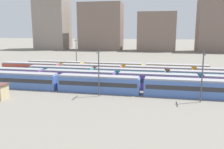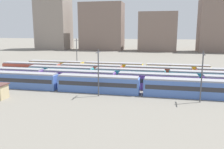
{
  "view_description": "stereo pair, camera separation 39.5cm",
  "coord_description": "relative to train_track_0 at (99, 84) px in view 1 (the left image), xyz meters",
  "views": [
    {
      "loc": [
        25.41,
        -48.29,
        13.49
      ],
      "look_at": [
        13.48,
        10.4,
        2.04
      ],
      "focal_mm": 37.43,
      "sensor_mm": 36.0,
      "label": 1
    },
    {
      "loc": [
        25.8,
        -48.21,
        13.49
      ],
      "look_at": [
        13.48,
        10.4,
        2.04
      ],
      "focal_mm": 37.43,
      "sensor_mm": 36.0,
      "label": 2
    }
  ],
  "objects": [
    {
      "name": "ground_plane",
      "position": [
        -12.59,
        10.4,
        -1.9
      ],
      "size": [
        600.0,
        600.0,
        0.0
      ],
      "primitive_type": "plane",
      "color": "slate"
    },
    {
      "name": "train_track_1",
      "position": [
        22.01,
        5.2,
        0.0
      ],
      "size": [
        112.5,
        3.06,
        3.75
      ],
      "color": "#6B429E",
      "rests_on": "ground_plane"
    },
    {
      "name": "train_track_3",
      "position": [
        12.5,
        15.6,
        0.0
      ],
      "size": [
        93.6,
        3.06,
        3.75
      ],
      "color": "#BC4C38",
      "rests_on": "ground_plane"
    },
    {
      "name": "train_track_4",
      "position": [
        -0.9,
        20.8,
        0.0
      ],
      "size": [
        55.8,
        3.06,
        3.75
      ],
      "color": "yellow",
      "rests_on": "ground_plane"
    },
    {
      "name": "distant_building_1",
      "position": [
        -26.61,
        108.09,
        13.78
      ],
      "size": [
        28.77,
        14.91,
        31.36
      ],
      "primitive_type": "cube",
      "color": "#7A665B",
      "rests_on": "ground_plane"
    },
    {
      "name": "catenary_pole_0",
      "position": [
        0.89,
        -3.09,
        3.5
      ],
      "size": [
        0.24,
        3.2,
        9.71
      ],
      "color": "#4C4C51",
      "rests_on": "ground_plane"
    },
    {
      "name": "distant_building_0",
      "position": [
        -61.69,
        108.09,
        21.32
      ],
      "size": [
        21.8,
        17.73,
        46.45
      ],
      "primitive_type": "cube",
      "color": "gray",
      "rests_on": "ground_plane"
    },
    {
      "name": "catenary_pole_2",
      "position": [
        20.8,
        -3.21,
        3.52
      ],
      "size": [
        0.24,
        3.2,
        9.76
      ],
      "color": "#4C4C51",
      "rests_on": "ground_plane"
    },
    {
      "name": "catenary_pole_1",
      "position": [
        -13.75,
        23.95,
        4.04
      ],
      "size": [
        0.24,
        3.2,
        10.76
      ],
      "color": "#4C4C51",
      "rests_on": "ground_plane"
    },
    {
      "name": "distant_building_2",
      "position": [
        10.46,
        108.09,
        10.46
      ],
      "size": [
        23.83,
        16.62,
        24.73
      ],
      "primitive_type": "cube",
      "color": "#7A665B",
      "rests_on": "ground_plane"
    },
    {
      "name": "train_track_2",
      "position": [
        24.4,
        10.4,
        0.0
      ],
      "size": [
        93.6,
        3.06,
        3.75
      ],
      "color": "teal",
      "rests_on": "ground_plane"
    },
    {
      "name": "distant_building_3",
      "position": [
        49.53,
        108.09,
        14.13
      ],
      "size": [
        27.99,
        16.02,
        32.07
      ],
      "primitive_type": "cube",
      "color": "#7A665B",
      "rests_on": "ground_plane"
    },
    {
      "name": "train_track_0",
      "position": [
        0.0,
        0.0,
        0.0
      ],
      "size": [
        55.8,
        3.06,
        3.75
      ],
      "color": "#4C70BC",
      "rests_on": "ground_plane"
    }
  ]
}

